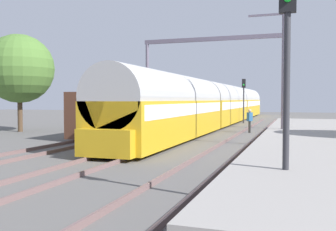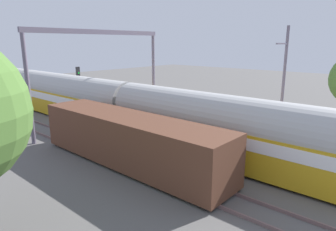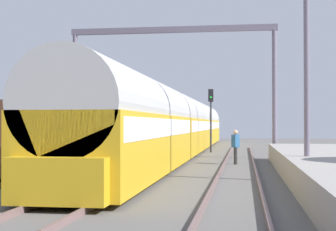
# 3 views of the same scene
# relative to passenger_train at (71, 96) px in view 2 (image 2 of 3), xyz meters

# --- Properties ---
(ground) EXTENTS (120.00, 120.00, 0.00)m
(ground) POSITION_rel_passenger_train_xyz_m (0.00, -21.56, -1.97)
(ground) COLOR #595755
(track_far_west) EXTENTS (1.52, 60.00, 0.16)m
(track_far_west) POSITION_rel_passenger_train_xyz_m (-4.03, -21.56, -1.89)
(track_far_west) COLOR #6C5352
(track_far_west) RESTS_ON ground
(track_west) EXTENTS (1.52, 60.00, 0.16)m
(track_west) POSITION_rel_passenger_train_xyz_m (0.00, -21.56, -1.89)
(track_west) COLOR #6C5352
(track_west) RESTS_ON ground
(track_east) EXTENTS (1.52, 60.00, 0.16)m
(track_east) POSITION_rel_passenger_train_xyz_m (4.03, -21.56, -1.89)
(track_east) COLOR #6C5352
(track_east) RESTS_ON ground
(platform) EXTENTS (4.40, 28.00, 0.90)m
(platform) POSITION_rel_passenger_train_xyz_m (7.85, -19.56, -1.52)
(platform) COLOR gray
(platform) RESTS_ON ground
(passenger_train) EXTENTS (2.93, 49.20, 3.82)m
(passenger_train) POSITION_rel_passenger_train_xyz_m (0.00, 0.00, 0.00)
(passenger_train) COLOR gold
(passenger_train) RESTS_ON ground
(freight_car) EXTENTS (2.80, 13.00, 2.70)m
(freight_car) POSITION_rel_passenger_train_xyz_m (-4.03, -12.73, -0.50)
(freight_car) COLOR #563323
(freight_car) RESTS_ON ground
(person_crossing) EXTENTS (0.42, 0.47, 1.73)m
(person_crossing) POSITION_rel_passenger_train_xyz_m (3.84, -9.59, -0.94)
(person_crossing) COLOR #2A2A2A
(person_crossing) RESTS_ON ground
(railway_signal_far) EXTENTS (0.36, 0.30, 4.52)m
(railway_signal_far) POSITION_rel_passenger_train_xyz_m (1.92, 1.57, 0.94)
(railway_signal_far) COLOR #2D2D33
(railway_signal_far) RESTS_ON ground
(catenary_gantry) EXTENTS (12.46, 0.28, 7.86)m
(catenary_gantry) POSITION_rel_passenger_train_xyz_m (0.00, -4.95, 3.66)
(catenary_gantry) COLOR slate
(catenary_gantry) RESTS_ON ground
(catenary_pole_east_mid) EXTENTS (1.90, 0.20, 8.00)m
(catenary_pole_east_mid) POSITION_rel_passenger_train_xyz_m (6.38, -17.33, 2.18)
(catenary_pole_east_mid) COLOR slate
(catenary_pole_east_mid) RESTS_ON ground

